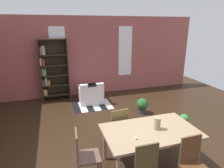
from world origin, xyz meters
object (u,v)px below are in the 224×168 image
potted_plant_by_shelf (142,105)px  potted_plant_corner (184,121)px  dining_chair_head_left (84,154)px  dining_chair_near_right (194,164)px  vase_on_table (157,123)px  armchair_white (91,95)px  dining_chair_far_left (118,126)px  dining_table (150,134)px  bookshelf_tall (52,70)px

potted_plant_by_shelf → potted_plant_corner: potted_plant_by_shelf is taller
dining_chair_head_left → potted_plant_by_shelf: (2.15, 2.17, -0.25)m
potted_plant_corner → dining_chair_near_right: bearing=-123.6°
vase_on_table → armchair_white: (-0.57, 3.53, -0.61)m
dining_chair_near_right → dining_chair_far_left: size_ratio=1.00×
vase_on_table → dining_chair_head_left: (-1.38, 0.01, -0.37)m
dining_chair_head_left → dining_chair_near_right: 1.79m
armchair_white → dining_table: bearing=-83.0°
bookshelf_tall → potted_plant_corner: size_ratio=5.46×
dining_chair_head_left → armchair_white: size_ratio=1.17×
armchair_white → vase_on_table: bearing=-80.8°
dining_table → bookshelf_tall: (-1.66, 4.23, 0.42)m
dining_chair_near_right → potted_plant_corner: size_ratio=2.37×
dining_chair_head_left → potted_plant_corner: dining_chair_head_left is taller
dining_chair_far_left → bookshelf_tall: bookshelf_tall is taller
dining_chair_far_left → armchair_white: bearing=91.1°
dining_table → armchair_white: 3.58m
potted_plant_by_shelf → armchair_white: bearing=134.7°
dining_chair_head_left → potted_plant_corner: size_ratio=2.37×
dining_chair_near_right → bookshelf_tall: 5.41m
dining_chair_head_left → potted_plant_by_shelf: size_ratio=2.00×
dining_chair_near_right → potted_plant_corner: (1.16, 1.74, -0.30)m
dining_table → dining_chair_head_left: (-1.24, 0.01, -0.17)m
dining_table → vase_on_table: bearing=-0.0°
armchair_white → potted_plant_corner: size_ratio=2.03×
dining_chair_near_right → bookshelf_tall: size_ratio=0.43×
bookshelf_tall → potted_plant_corner: 4.64m
dining_chair_head_left → vase_on_table: bearing=-0.2°
dining_chair_head_left → bookshelf_tall: (-0.42, 4.23, 0.59)m
vase_on_table → armchair_white: size_ratio=0.28×
dining_table → dining_chair_far_left: bearing=117.3°
dining_chair_head_left → potted_plant_by_shelf: dining_chair_head_left is taller
potted_plant_by_shelf → potted_plant_corner: (0.64, -1.18, -0.05)m
dining_table → dining_chair_far_left: size_ratio=1.83×
vase_on_table → armchair_white: 3.63m
armchair_white → potted_plant_corner: 3.22m
dining_chair_head_left → dining_chair_far_left: 1.13m
potted_plant_corner → vase_on_table: bearing=-144.6°
vase_on_table → bookshelf_tall: 4.60m
dining_table → armchair_white: bearing=97.0°
dining_chair_near_right → armchair_white: (-0.82, 4.28, -0.23)m
dining_chair_far_left → bookshelf_tall: (-1.28, 3.49, 0.59)m
dining_chair_far_left → bookshelf_tall: 3.76m
vase_on_table → dining_chair_near_right: bearing=-71.1°
dining_table → armchair_white: (-0.44, 3.53, -0.41)m
dining_chair_head_left → dining_chair_near_right: size_ratio=1.00×
armchair_white → potted_plant_corner: bearing=-51.9°
vase_on_table → dining_chair_near_right: vase_on_table is taller
vase_on_table → potted_plant_corner: size_ratio=0.58×
armchair_white → potted_plant_by_shelf: armchair_white is taller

